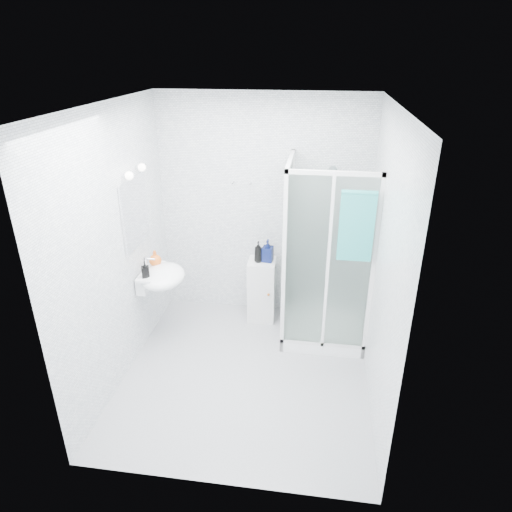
% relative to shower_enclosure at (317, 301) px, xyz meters
% --- Properties ---
extents(room, '(2.40, 2.60, 2.60)m').
position_rel_shower_enclosure_xyz_m(room, '(-0.67, -0.77, 0.85)').
color(room, white).
rests_on(room, ground).
extents(shower_enclosure, '(0.90, 0.95, 2.00)m').
position_rel_shower_enclosure_xyz_m(shower_enclosure, '(0.00, 0.00, 0.00)').
color(shower_enclosure, white).
rests_on(shower_enclosure, ground).
extents(wall_basin, '(0.46, 0.56, 0.35)m').
position_rel_shower_enclosure_xyz_m(wall_basin, '(-1.66, -0.32, 0.35)').
color(wall_basin, white).
rests_on(wall_basin, ground).
extents(mirror, '(0.02, 0.60, 0.70)m').
position_rel_shower_enclosure_xyz_m(mirror, '(-1.85, -0.32, 1.05)').
color(mirror, white).
rests_on(mirror, room).
extents(vanity_lights, '(0.10, 0.40, 0.08)m').
position_rel_shower_enclosure_xyz_m(vanity_lights, '(-1.80, -0.32, 1.47)').
color(vanity_lights, silver).
rests_on(vanity_lights, room).
extents(wall_hooks, '(0.23, 0.06, 0.03)m').
position_rel_shower_enclosure_xyz_m(wall_hooks, '(-0.92, 0.49, 1.17)').
color(wall_hooks, silver).
rests_on(wall_hooks, room).
extents(storage_cabinet, '(0.32, 0.35, 0.76)m').
position_rel_shower_enclosure_xyz_m(storage_cabinet, '(-0.65, 0.29, -0.07)').
color(storage_cabinet, silver).
rests_on(storage_cabinet, ground).
extents(hand_towel, '(0.32, 0.05, 0.69)m').
position_rel_shower_enclosure_xyz_m(hand_towel, '(0.31, -0.40, 1.07)').
color(hand_towel, teal).
rests_on(hand_towel, shower_enclosure).
extents(shampoo_bottle_a, '(0.10, 0.10, 0.25)m').
position_rel_shower_enclosure_xyz_m(shampoo_bottle_a, '(-0.69, 0.27, 0.44)').
color(shampoo_bottle_a, black).
rests_on(shampoo_bottle_a, storage_cabinet).
extents(shampoo_bottle_b, '(0.13, 0.13, 0.26)m').
position_rel_shower_enclosure_xyz_m(shampoo_bottle_b, '(-0.59, 0.30, 0.45)').
color(shampoo_bottle_b, '#0B1545').
rests_on(shampoo_bottle_b, storage_cabinet).
extents(soap_dispenser_orange, '(0.18, 0.18, 0.17)m').
position_rel_shower_enclosure_xyz_m(soap_dispenser_orange, '(-1.74, -0.19, 0.50)').
color(soap_dispenser_orange, orange).
rests_on(soap_dispenser_orange, wall_basin).
extents(soap_dispenser_black, '(0.10, 0.10, 0.17)m').
position_rel_shower_enclosure_xyz_m(soap_dispenser_black, '(-1.75, -0.47, 0.50)').
color(soap_dispenser_black, black).
rests_on(soap_dispenser_black, wall_basin).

